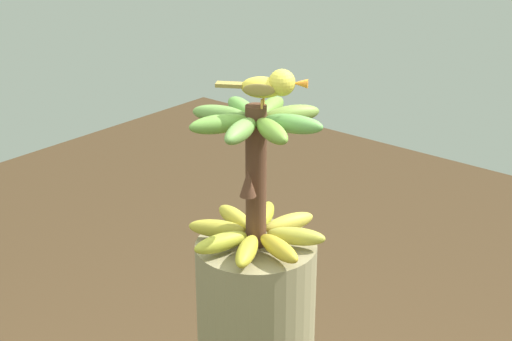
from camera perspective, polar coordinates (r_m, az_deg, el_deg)
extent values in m
cylinder|color=#4C2D1E|center=(1.69, 0.00, -0.52)|extent=(0.05, 0.05, 0.33)
ellipsoid|color=gold|center=(1.67, 1.70, -5.78)|extent=(0.08, 0.14, 0.04)
ellipsoid|color=#A8A438|center=(1.73, 2.98, -4.88)|extent=(0.10, 0.14, 0.04)
ellipsoid|color=gold|center=(1.79, 2.47, -3.88)|extent=(0.14, 0.08, 0.04)
ellipsoid|color=#A8A829|center=(1.82, 0.61, -3.33)|extent=(0.14, 0.10, 0.04)
ellipsoid|color=gold|center=(1.81, -1.57, -3.50)|extent=(0.08, 0.14, 0.04)
ellipsoid|color=#AFA131|center=(1.76, -2.92, -4.31)|extent=(0.10, 0.14, 0.04)
ellipsoid|color=#A9AA30|center=(1.70, -2.61, -5.35)|extent=(0.14, 0.08, 0.04)
ellipsoid|color=gold|center=(1.66, -0.67, -5.99)|extent=(0.14, 0.10, 0.04)
ellipsoid|color=olive|center=(1.57, 1.18, 2.94)|extent=(0.10, 0.14, 0.04)
ellipsoid|color=#5D9646|center=(1.61, 2.74, 3.46)|extent=(0.08, 0.14, 0.04)
ellipsoid|color=olive|center=(1.67, 2.64, 4.16)|extent=(0.14, 0.10, 0.04)
ellipsoid|color=olive|center=(1.71, 1.06, 4.63)|extent=(0.14, 0.08, 0.04)
ellipsoid|color=#5D983E|center=(1.71, -1.08, 4.63)|extent=(0.10, 0.14, 0.04)
ellipsoid|color=#618D3F|center=(1.67, -2.65, 4.16)|extent=(0.08, 0.14, 0.04)
ellipsoid|color=#619238|center=(1.61, -2.74, 3.46)|extent=(0.14, 0.10, 0.04)
ellipsoid|color=#649142|center=(1.57, -1.16, 2.93)|extent=(0.14, 0.08, 0.04)
cone|color=#4C2D1E|center=(1.64, -0.61, -0.94)|extent=(0.04, 0.04, 0.06)
cylinder|color=#C68933|center=(1.60, 0.42, 4.94)|extent=(0.01, 0.00, 0.02)
cylinder|color=#C68933|center=(1.63, 0.56, 5.22)|extent=(0.01, 0.01, 0.02)
ellipsoid|color=gold|center=(1.61, 0.50, 6.19)|extent=(0.09, 0.10, 0.04)
ellipsoid|color=olive|center=(1.59, 0.22, 5.97)|extent=(0.04, 0.06, 0.03)
ellipsoid|color=olive|center=(1.63, 0.46, 6.41)|extent=(0.04, 0.06, 0.03)
cube|color=olive|center=(1.62, -1.97, 6.36)|extent=(0.05, 0.06, 0.01)
sphere|color=gold|center=(1.60, 1.93, 6.51)|extent=(0.06, 0.06, 0.06)
sphere|color=black|center=(1.62, 2.27, 6.85)|extent=(0.01, 0.01, 0.01)
cone|color=orange|center=(1.60, 3.26, 6.45)|extent=(0.03, 0.04, 0.02)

